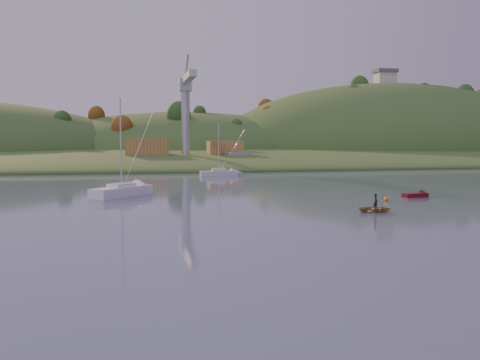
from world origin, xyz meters
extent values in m
plane|color=#383E5C|center=(0.00, 0.00, 0.00)|extent=(500.00, 500.00, 0.00)
cube|color=#334D1E|center=(0.00, 230.00, 0.00)|extent=(620.00, 220.00, 1.50)
ellipsoid|color=#334D1E|center=(0.00, 165.00, 0.00)|extent=(640.00, 150.00, 7.00)
ellipsoid|color=#334D1E|center=(10.00, 210.00, 0.00)|extent=(140.00, 120.00, 36.00)
ellipsoid|color=#334D1E|center=(95.00, 195.00, 0.00)|extent=(150.00, 130.00, 60.00)
cube|color=beige|center=(95.00, 195.00, 32.50)|extent=(8.00, 6.00, 5.00)
cube|color=#595960|center=(95.00, 195.00, 35.70)|extent=(9.00, 7.00, 1.50)
cube|color=slate|center=(5.00, 122.00, 1.20)|extent=(42.00, 16.00, 2.40)
cube|color=#A27636|center=(-8.00, 123.00, 4.80)|extent=(11.00, 8.00, 4.80)
cube|color=#A27636|center=(13.00, 124.00, 4.40)|extent=(9.00, 7.00, 4.00)
cylinder|color=#B7B7BC|center=(2.00, 120.00, 11.40)|extent=(2.20, 2.20, 18.00)
cube|color=#B7B7BC|center=(2.00, 120.00, 20.90)|extent=(3.20, 3.20, 3.20)
cube|color=#B7B7BC|center=(2.00, 111.00, 21.90)|extent=(1.80, 18.00, 1.60)
cube|color=#B7B7BC|center=(2.00, 125.00, 21.90)|extent=(1.80, 10.00, 1.60)
cube|color=white|center=(-13.09, 48.40, 0.60)|extent=(7.83, 8.26, 1.20)
cube|color=white|center=(-13.09, 48.40, 1.25)|extent=(3.67, 3.76, 0.77)
cylinder|color=silver|center=(-13.09, 48.40, 6.68)|extent=(0.18, 0.18, 10.95)
cylinder|color=silver|center=(-13.09, 48.40, 1.50)|extent=(2.44, 2.68, 0.12)
cylinder|color=white|center=(-13.09, 48.40, 1.60)|extent=(2.32, 2.52, 0.36)
cube|color=silver|center=(4.44, 81.18, 0.49)|extent=(7.22, 2.51, 0.98)
cube|color=silver|center=(4.44, 81.18, 1.03)|extent=(2.75, 1.74, 0.62)
cylinder|color=silver|center=(4.44, 81.18, 5.42)|extent=(0.18, 0.18, 8.89)
cylinder|color=silver|center=(4.44, 81.18, 1.28)|extent=(2.85, 0.27, 0.12)
cylinder|color=silver|center=(4.44, 81.18, 1.38)|extent=(2.51, 0.49, 0.36)
imported|color=#988354|center=(11.67, 29.13, 0.32)|extent=(3.40, 2.65, 0.64)
imported|color=black|center=(11.67, 29.13, 0.79)|extent=(0.46, 0.62, 1.58)
cube|color=#520B14|center=(22.26, 40.33, 0.26)|extent=(3.27, 1.71, 0.52)
cone|color=#520B14|center=(23.80, 40.57, 0.26)|extent=(1.27, 1.40, 1.25)
cube|color=slate|center=(15.00, 118.00, 0.89)|extent=(14.70, 8.84, 1.78)
cube|color=#B7B7BC|center=(15.00, 118.00, 2.38)|extent=(6.55, 4.60, 2.38)
sphere|color=orange|center=(16.89, 37.19, 0.25)|extent=(0.50, 0.50, 0.50)
sphere|color=orange|center=(-10.12, 62.15, 0.25)|extent=(0.50, 0.50, 0.50)
camera|label=1|loc=(-11.75, -19.33, 7.32)|focal=40.00mm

